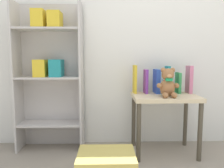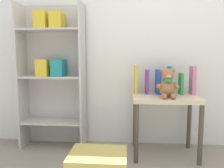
# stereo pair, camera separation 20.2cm
# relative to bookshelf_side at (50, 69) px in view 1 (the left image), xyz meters

# --- Properties ---
(wall_back) EXTENTS (4.80, 0.06, 2.50)m
(wall_back) POSITION_rel_bookshelf_side_xyz_m (0.96, 0.14, 0.47)
(wall_back) COLOR silver
(wall_back) RESTS_ON ground_plane
(bookshelf_side) EXTENTS (0.62, 0.25, 1.41)m
(bookshelf_side) POSITION_rel_bookshelf_side_xyz_m (0.00, 0.00, 0.00)
(bookshelf_side) COLOR #BCB7B2
(bookshelf_side) RESTS_ON ground_plane
(display_table) EXTENTS (0.59, 0.41, 0.55)m
(display_table) POSITION_rel_bookshelf_side_xyz_m (1.08, -0.16, -0.33)
(display_table) COLOR beige
(display_table) RESTS_ON ground_plane
(teddy_bear) EXTENTS (0.19, 0.18, 0.25)m
(teddy_bear) POSITION_rel_bookshelf_side_xyz_m (1.08, -0.24, -0.12)
(teddy_bear) COLOR #99663D
(teddy_bear) RESTS_ON display_table
(book_standing_yellow) EXTENTS (0.03, 0.12, 0.27)m
(book_standing_yellow) POSITION_rel_bookshelf_side_xyz_m (0.82, -0.03, -0.10)
(book_standing_yellow) COLOR gold
(book_standing_yellow) RESTS_ON display_table
(book_standing_purple) EXTENTS (0.03, 0.11, 0.23)m
(book_standing_purple) POSITION_rel_bookshelf_side_xyz_m (0.92, -0.04, -0.12)
(book_standing_purple) COLOR purple
(book_standing_purple) RESTS_ON display_table
(book_standing_blue) EXTENTS (0.04, 0.15, 0.23)m
(book_standing_blue) POSITION_rel_bookshelf_side_xyz_m (1.03, -0.04, -0.12)
(book_standing_blue) COLOR #2D51B7
(book_standing_blue) RESTS_ON display_table
(book_standing_teal) EXTENTS (0.03, 0.11, 0.26)m
(book_standing_teal) POSITION_rel_bookshelf_side_xyz_m (1.13, -0.04, -0.10)
(book_standing_teal) COLOR teal
(book_standing_teal) RESTS_ON display_table
(book_standing_green) EXTENTS (0.03, 0.14, 0.20)m
(book_standing_green) POSITION_rel_bookshelf_side_xyz_m (1.24, -0.04, -0.13)
(book_standing_green) COLOR #33934C
(book_standing_green) RESTS_ON display_table
(book_standing_pink) EXTENTS (0.04, 0.11, 0.26)m
(book_standing_pink) POSITION_rel_bookshelf_side_xyz_m (1.34, -0.04, -0.10)
(book_standing_pink) COLOR #D17093
(book_standing_pink) RESTS_ON display_table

